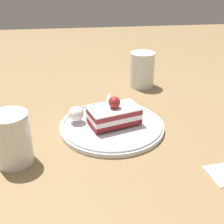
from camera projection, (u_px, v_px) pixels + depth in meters
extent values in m
plane|color=olive|center=(100.00, 129.00, 0.71)|extent=(2.40, 2.40, 0.00)
cylinder|color=white|center=(112.00, 127.00, 0.71)|extent=(0.25, 0.25, 0.01)
torus|color=white|center=(112.00, 124.00, 0.70)|extent=(0.24, 0.24, 0.01)
cube|color=maroon|center=(114.00, 121.00, 0.70)|extent=(0.10, 0.13, 0.01)
cube|color=white|center=(114.00, 117.00, 0.69)|extent=(0.10, 0.13, 0.01)
cube|color=maroon|center=(114.00, 112.00, 0.69)|extent=(0.10, 0.13, 0.01)
cube|color=white|center=(114.00, 109.00, 0.69)|extent=(0.10, 0.13, 0.00)
sphere|color=maroon|center=(115.00, 103.00, 0.68)|extent=(0.03, 0.03, 0.03)
ellipsoid|color=white|center=(76.00, 114.00, 0.71)|extent=(0.04, 0.04, 0.04)
cube|color=silver|center=(107.00, 100.00, 0.81)|extent=(0.08, 0.03, 0.00)
cube|color=silver|center=(104.00, 107.00, 0.77)|extent=(0.02, 0.01, 0.00)
cube|color=silver|center=(101.00, 111.00, 0.75)|extent=(0.03, 0.01, 0.00)
cube|color=silver|center=(102.00, 111.00, 0.75)|extent=(0.03, 0.01, 0.00)
cube|color=silver|center=(103.00, 111.00, 0.75)|extent=(0.03, 0.01, 0.00)
cube|color=silver|center=(104.00, 112.00, 0.75)|extent=(0.03, 0.01, 0.00)
cylinder|color=white|center=(12.00, 139.00, 0.57)|extent=(0.07, 0.07, 0.11)
cylinder|color=beige|center=(14.00, 151.00, 0.59)|extent=(0.07, 0.07, 0.04)
cylinder|color=white|center=(142.00, 70.00, 0.93)|extent=(0.08, 0.08, 0.11)
cylinder|color=silver|center=(142.00, 76.00, 0.94)|extent=(0.07, 0.07, 0.06)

